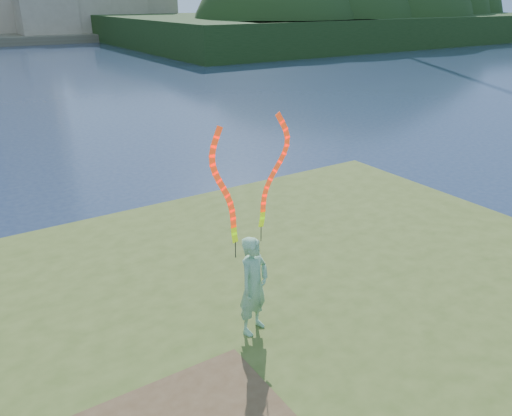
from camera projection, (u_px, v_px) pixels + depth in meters
ground at (219, 327)px, 10.62m from camera, size 320.00×320.00×0.00m
grassy_knoll at (282, 378)px, 8.71m from camera, size 20.00×18.00×0.80m
wooded_hill at (352, 37)px, 86.77m from camera, size 78.00×50.00×63.00m
woman_with_ribbons at (253, 263)px, 8.71m from camera, size 2.01×0.87×4.23m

